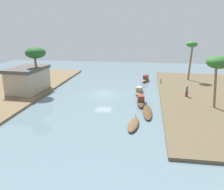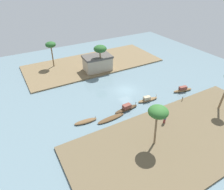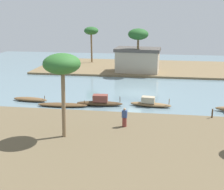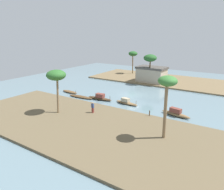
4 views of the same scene
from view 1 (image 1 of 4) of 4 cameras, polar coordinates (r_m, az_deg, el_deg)
name	(u,v)px [view 1 (image 1 of 4)]	position (r m, az deg, el deg)	size (l,w,h in m)	color
river_water	(103,94)	(37.44, -2.05, 0.18)	(68.62, 68.62, 0.00)	slate
riverbank_left	(214,98)	(37.99, 22.83, -0.64)	(36.10, 15.33, 0.30)	brown
riverbank_right	(6,89)	(43.39, -23.67, 1.25)	(36.10, 15.33, 0.30)	brown
sampan_downstream_large	(133,124)	(25.76, 5.09, -6.95)	(4.06, 1.36, 0.74)	brown
sampan_midstream	(141,101)	(33.18, 6.84, -1.31)	(4.99, 1.31, 1.17)	#47331E
sampan_open_hull	(139,91)	(38.28, 6.45, 1.00)	(4.43, 1.49, 1.04)	brown
sampan_with_tall_canopy	(147,112)	(29.61, 8.35, -3.99)	(5.39, 1.37, 0.72)	brown
sampan_upstream_small	(146,79)	(46.75, 7.95, 3.82)	(4.56, 1.75, 1.21)	brown
person_on_near_bank	(187,92)	(36.64, 17.23, 0.72)	(0.46, 0.43, 1.64)	brown
mooring_post	(161,81)	(43.82, 11.48, 3.20)	(0.14, 0.14, 0.84)	#4C3823
palm_tree_left_near	(218,63)	(31.97, 23.75, 6.88)	(2.81, 2.81, 6.48)	#7F6647
palm_tree_left_far	(192,47)	(47.40, 18.29, 10.72)	(2.05, 2.05, 7.23)	#7F6647
palm_tree_right_tall	(36,53)	(38.71, -17.59, 9.33)	(3.07, 3.07, 6.85)	brown
riverside_building	(28,79)	(39.95, -19.19, 3.57)	(7.21, 4.88, 3.77)	tan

